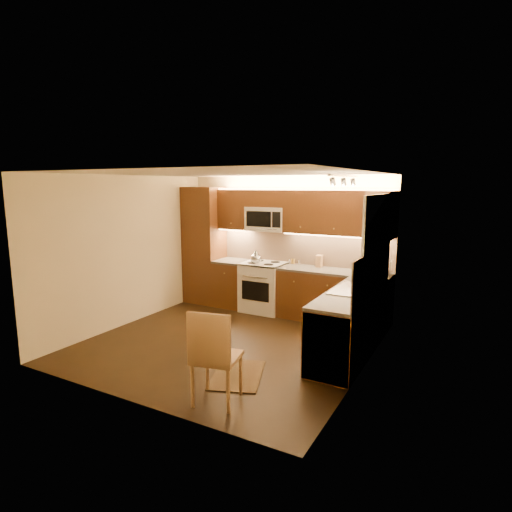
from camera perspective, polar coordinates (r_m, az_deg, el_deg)
The scene contains 37 objects.
floor at distance 6.45m, azimuth -3.58°, elevation -11.63°, with size 4.00×4.00×0.01m, color black.
ceiling at distance 6.02m, azimuth -3.84°, elevation 11.15°, with size 4.00×4.00×0.01m, color beige.
wall_back at distance 7.85m, azimuth 4.11°, elevation 1.65°, with size 4.00×0.01×2.50m, color beige.
wall_front at distance 4.59m, azimuth -17.20°, elevation -4.55°, with size 4.00×0.01×2.50m, color beige.
wall_left at distance 7.37m, azimuth -16.98°, elevation 0.71°, with size 0.01×4.00×2.50m, color beige.
wall_right at distance 5.34m, azimuth 14.79°, elevation -2.47°, with size 0.01×4.00×2.50m, color beige.
pantry at distance 8.43m, azimuth -7.02°, elevation 1.47°, with size 0.70×0.60×2.30m, color #411D0E.
base_cab_back_left at distance 8.21m, azimuth -3.15°, elevation -3.82°, with size 0.62×0.60×0.86m, color #411D0E.
counter_back_left at distance 8.11m, azimuth -3.18°, elevation -0.73°, with size 0.62×0.60×0.04m, color #33312E.
base_cab_back_right at distance 7.37m, azimuth 10.45°, elevation -5.53°, with size 1.92×0.60×0.86m, color #411D0E.
counter_back_right at distance 7.27m, azimuth 10.56°, elevation -2.10°, with size 1.92×0.60×0.04m, color #33312E.
base_cab_right at distance 6.00m, azimuth 12.57°, elevation -9.16°, with size 0.60×2.00×0.86m, color #411D0E.
counter_right at distance 5.87m, azimuth 12.73°, elevation -5.00°, with size 0.60×2.00×0.04m, color #33312E.
dishwasher at distance 5.37m, azimuth 10.44°, elevation -11.37°, with size 0.58×0.60×0.84m, color silver.
backsplash_back at distance 7.72m, azimuth 6.44°, elevation 1.09°, with size 3.30×0.02×0.60m, color tan.
backsplash_right at distance 5.73m, azimuth 15.64°, elevation -2.19°, with size 0.02×2.00×0.60m, color tan.
upper_cab_back_left at distance 8.10m, azimuth -2.78°, elevation 6.35°, with size 0.62×0.35×0.75m, color #411D0E.
upper_cab_back_right at distance 7.26m, azimuth 11.11°, elevation 5.79°, with size 1.92×0.35×0.75m, color #411D0E.
upper_cab_bridge at distance 7.75m, azimuth 1.60°, elevation 7.84°, with size 0.76×0.35×0.31m, color #411D0E.
upper_cab_right_corner at distance 6.65m, azimuth 16.48°, elevation 5.24°, with size 0.35×0.50×0.75m, color #411D0E.
stove at distance 7.85m, azimuth 1.05°, elevation -4.21°, with size 0.76×0.65×0.92m, color silver, non-canonical shape.
microwave at distance 7.76m, azimuth 1.54°, elevation 5.07°, with size 0.76×0.38×0.44m, color silver, non-canonical shape.
window_frame at distance 5.81m, azimuth 16.10°, elevation 1.95°, with size 0.03×1.44×1.24m, color silver.
window_blinds at distance 5.82m, azimuth 15.91°, elevation 1.96°, with size 0.02×1.36×1.16m, color silver.
sink at distance 5.99m, azimuth 13.16°, elevation -3.79°, with size 0.52×0.86×0.15m, color silver, non-canonical shape.
faucet at distance 5.93m, azimuth 14.87°, elevation -3.25°, with size 0.20×0.04×0.30m, color silver, non-canonical shape.
track_light_bar at distance 5.73m, azimuth 11.86°, elevation 10.64°, with size 0.04×1.20×0.03m, color silver.
kettle at distance 7.65m, azimuth -0.02°, elevation -0.09°, with size 0.21×0.21×0.25m, color silver, non-canonical shape.
toaster_oven at distance 7.05m, azimuth 16.19°, elevation -1.49°, with size 0.42×0.31×0.25m, color silver.
knife_block at distance 7.52m, azimuth 8.60°, elevation -0.68°, with size 0.10×0.15×0.21m, color #A26D49.
spice_jar_a at distance 7.66m, azimuth 5.91°, elevation -0.89°, with size 0.04×0.04×0.09m, color silver.
spice_jar_b at distance 7.79m, azimuth 4.83°, elevation -0.70°, with size 0.05×0.05×0.09m, color brown.
spice_jar_c at distance 7.72m, azimuth 4.60°, elevation -0.78°, with size 0.04×0.04×0.09m, color silver.
spice_jar_d at distance 7.77m, azimuth 5.15°, elevation -0.72°, with size 0.05×0.05×0.09m, color olive.
soap_bottle at distance 6.35m, azimuth 15.02°, elevation -2.88°, with size 0.09×0.09×0.20m, color silver.
rug at distance 5.42m, azimuth -2.54°, elevation -15.86°, with size 0.59×0.88×0.01m, color black.
dining_chair at distance 4.66m, azimuth -5.36°, elevation -13.26°, with size 0.47×0.47×1.06m, color #A26D49, non-canonical shape.
Camera 1 is at (3.22, -5.08, 2.34)m, focal length 29.40 mm.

